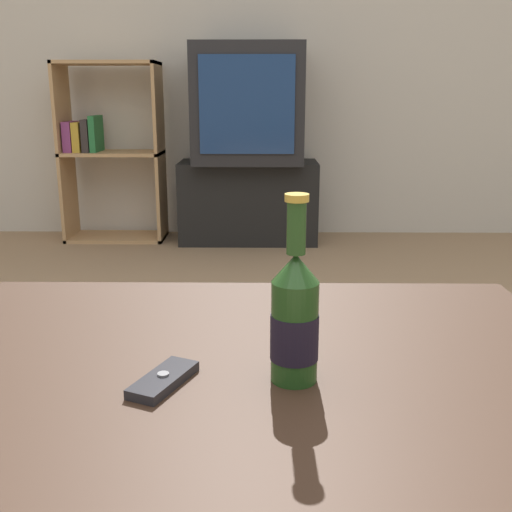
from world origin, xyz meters
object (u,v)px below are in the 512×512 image
Objects in this scene: television at (248,104)px; beer_bottle at (295,318)px; tv_stand at (249,202)px; cell_phone at (163,380)px; bookshelf at (106,149)px.

beer_bottle is (0.13, -2.83, -0.24)m from television.
tv_stand is 2.85m from beer_bottle.
beer_bottle is (0.13, -2.83, 0.33)m from tv_stand.
tv_stand is 2.86m from cell_phone.
television is at bearing -3.15° from bookshelf.
television is 2.86m from cell_phone.
beer_bottle is (1.00, -2.87, 0.02)m from bookshelf.
cell_phone reaches higher than tv_stand.
cell_phone is (0.81, -2.89, -0.06)m from bookshelf.
bookshelf is 8.31× the size of cell_phone.
bookshelf is 4.01× the size of beer_bottle.
tv_stand is at bearing -2.89° from bookshelf.
beer_bottle is at bearing 29.08° from cell_phone.
beer_bottle is at bearing -87.27° from tv_stand.
cell_phone is at bearing -90.96° from tv_stand.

